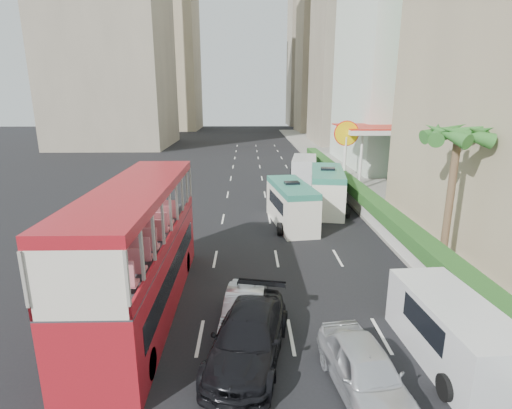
{
  "coord_description": "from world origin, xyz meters",
  "views": [
    {
      "loc": [
        -1.91,
        -14.28,
        8.18
      ],
      "look_at": [
        -1.5,
        4.0,
        3.2
      ],
      "focal_mm": 28.0,
      "sensor_mm": 36.0,
      "label": 1
    }
  ],
  "objects_px": {
    "panel_van_near": "(452,332)",
    "panel_van_far": "(304,169)",
    "double_decker_bus": "(140,250)",
    "car_silver_lane_b": "(363,393)",
    "car_black": "(249,357)",
    "van_asset": "(294,214)",
    "minibus_far": "(327,190)",
    "car_silver_lane_a": "(244,326)",
    "shell_station": "(373,156)",
    "palm_tree": "(450,200)",
    "minibus_near": "(291,204)"
  },
  "relations": [
    {
      "from": "van_asset",
      "to": "shell_station",
      "type": "height_order",
      "value": "shell_station"
    },
    {
      "from": "panel_van_near",
      "to": "palm_tree",
      "type": "relative_size",
      "value": 0.8
    },
    {
      "from": "car_silver_lane_a",
      "to": "van_asset",
      "type": "relative_size",
      "value": 0.77
    },
    {
      "from": "double_decker_bus",
      "to": "minibus_near",
      "type": "relative_size",
      "value": 1.79
    },
    {
      "from": "car_silver_lane_b",
      "to": "panel_van_far",
      "type": "xyz_separation_m",
      "value": [
        2.45,
        29.98,
        1.14
      ]
    },
    {
      "from": "car_black",
      "to": "minibus_near",
      "type": "height_order",
      "value": "minibus_near"
    },
    {
      "from": "car_silver_lane_a",
      "to": "car_black",
      "type": "distance_m",
      "value": 1.82
    },
    {
      "from": "panel_van_near",
      "to": "shell_station",
      "type": "xyz_separation_m",
      "value": [
        5.5,
        26.42,
        1.72
      ]
    },
    {
      "from": "panel_van_near",
      "to": "double_decker_bus",
      "type": "bearing_deg",
      "value": 158.14
    },
    {
      "from": "car_silver_lane_a",
      "to": "panel_van_near",
      "type": "distance_m",
      "value": 6.96
    },
    {
      "from": "car_silver_lane_a",
      "to": "minibus_near",
      "type": "xyz_separation_m",
      "value": [
        3.0,
        11.99,
        1.36
      ]
    },
    {
      "from": "double_decker_bus",
      "to": "palm_tree",
      "type": "distance_m",
      "value": 14.39
    },
    {
      "from": "car_silver_lane_a",
      "to": "car_black",
      "type": "bearing_deg",
      "value": -78.98
    },
    {
      "from": "car_silver_lane_b",
      "to": "minibus_near",
      "type": "height_order",
      "value": "minibus_near"
    },
    {
      "from": "double_decker_bus",
      "to": "shell_station",
      "type": "xyz_separation_m",
      "value": [
        16.0,
        23.0,
        0.22
      ]
    },
    {
      "from": "palm_tree",
      "to": "panel_van_near",
      "type": "bearing_deg",
      "value": -114.0
    },
    {
      "from": "van_asset",
      "to": "shell_station",
      "type": "distance_m",
      "value": 13.4
    },
    {
      "from": "van_asset",
      "to": "car_silver_lane_b",
      "type": "bearing_deg",
      "value": -79.32
    },
    {
      "from": "double_decker_bus",
      "to": "car_silver_lane_a",
      "type": "xyz_separation_m",
      "value": [
        3.95,
        -1.28,
        -2.53
      ]
    },
    {
      "from": "car_silver_lane_b",
      "to": "shell_station",
      "type": "height_order",
      "value": "shell_station"
    },
    {
      "from": "panel_van_far",
      "to": "shell_station",
      "type": "relative_size",
      "value": 0.71
    },
    {
      "from": "shell_station",
      "to": "minibus_far",
      "type": "bearing_deg",
      "value": -124.65
    },
    {
      "from": "car_black",
      "to": "panel_van_far",
      "type": "xyz_separation_m",
      "value": [
        5.72,
        28.28,
        1.14
      ]
    },
    {
      "from": "car_black",
      "to": "panel_van_near",
      "type": "relative_size",
      "value": 1.03
    },
    {
      "from": "car_black",
      "to": "panel_van_far",
      "type": "distance_m",
      "value": 28.87
    },
    {
      "from": "palm_tree",
      "to": "car_silver_lane_a",
      "type": "bearing_deg",
      "value": -151.8
    },
    {
      "from": "panel_van_near",
      "to": "car_black",
      "type": "bearing_deg",
      "value": 173.31
    },
    {
      "from": "minibus_near",
      "to": "palm_tree",
      "type": "distance_m",
      "value": 9.8
    },
    {
      "from": "van_asset",
      "to": "shell_station",
      "type": "relative_size",
      "value": 0.65
    },
    {
      "from": "palm_tree",
      "to": "van_asset",
      "type": "bearing_deg",
      "value": 125.02
    },
    {
      "from": "car_silver_lane_b",
      "to": "palm_tree",
      "type": "bearing_deg",
      "value": 45.88
    },
    {
      "from": "panel_van_near",
      "to": "palm_tree",
      "type": "distance_m",
      "value": 8.45
    },
    {
      "from": "double_decker_bus",
      "to": "car_silver_lane_b",
      "type": "bearing_deg",
      "value": -33.03
    },
    {
      "from": "panel_van_near",
      "to": "minibus_far",
      "type": "bearing_deg",
      "value": 87.91
    },
    {
      "from": "panel_van_near",
      "to": "panel_van_far",
      "type": "height_order",
      "value": "panel_van_far"
    },
    {
      "from": "double_decker_bus",
      "to": "palm_tree",
      "type": "height_order",
      "value": "palm_tree"
    },
    {
      "from": "car_silver_lane_b",
      "to": "palm_tree",
      "type": "xyz_separation_m",
      "value": [
        6.43,
        8.79,
        3.38
      ]
    },
    {
      "from": "car_black",
      "to": "palm_tree",
      "type": "bearing_deg",
      "value": 47.91
    },
    {
      "from": "double_decker_bus",
      "to": "van_asset",
      "type": "height_order",
      "value": "double_decker_bus"
    },
    {
      "from": "van_asset",
      "to": "panel_van_near",
      "type": "height_order",
      "value": "panel_van_near"
    },
    {
      "from": "minibus_near",
      "to": "van_asset",
      "type": "bearing_deg",
      "value": 69.29
    },
    {
      "from": "car_silver_lane_a",
      "to": "minibus_far",
      "type": "bearing_deg",
      "value": 75.16
    },
    {
      "from": "car_silver_lane_a",
      "to": "car_black",
      "type": "relative_size",
      "value": 0.75
    },
    {
      "from": "van_asset",
      "to": "car_black",
      "type": "bearing_deg",
      "value": -90.78
    },
    {
      "from": "car_silver_lane_b",
      "to": "panel_van_far",
      "type": "bearing_deg",
      "value": 77.4
    },
    {
      "from": "car_silver_lane_a",
      "to": "shell_station",
      "type": "bearing_deg",
      "value": 69.91
    },
    {
      "from": "palm_tree",
      "to": "shell_station",
      "type": "distance_m",
      "value": 19.14
    },
    {
      "from": "double_decker_bus",
      "to": "palm_tree",
      "type": "relative_size",
      "value": 1.72
    },
    {
      "from": "car_silver_lane_b",
      "to": "panel_van_near",
      "type": "height_order",
      "value": "panel_van_near"
    },
    {
      "from": "car_black",
      "to": "van_asset",
      "type": "height_order",
      "value": "car_black"
    }
  ]
}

